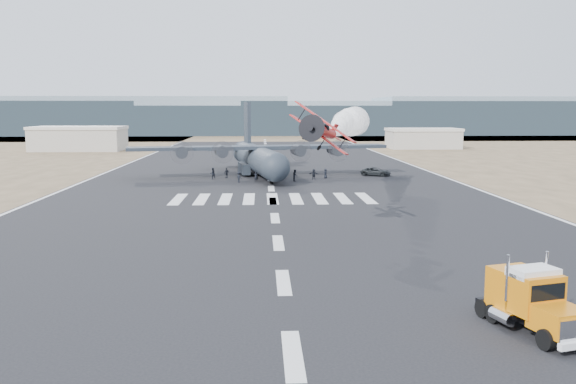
{
  "coord_description": "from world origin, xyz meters",
  "views": [
    {
      "loc": [
        -1.41,
        -26.95,
        11.29
      ],
      "look_at": [
        0.96,
        26.78,
        4.0
      ],
      "focal_mm": 38.0,
      "sensor_mm": 36.0,
      "label": 1
    }
  ],
  "objects": [
    {
      "name": "ground",
      "position": [
        0.0,
        0.0,
        0.0
      ],
      "size": [
        500.0,
        500.0,
        0.0
      ],
      "primitive_type": "plane",
      "color": "black",
      "rests_on": "ground"
    },
    {
      "name": "crew_a",
      "position": [
        1.0,
        74.11,
        0.78
      ],
      "size": [
        0.69,
        0.73,
        1.56
      ],
      "primitive_type": "imported",
      "rotation": [
        0.0,
        0.0,
        4.18
      ],
      "color": "black",
      "rests_on": "ground"
    },
    {
      "name": "crew_e",
      "position": [
        9.24,
        73.05,
        0.79
      ],
      "size": [
        0.8,
        0.91,
        1.59
      ],
      "primitive_type": "imported",
      "rotation": [
        0.0,
        0.0,
        4.18
      ],
      "color": "black",
      "rests_on": "ground"
    },
    {
      "name": "aerobatic_biplane",
      "position": [
        4.24,
        29.58,
        9.35
      ],
      "size": [
        5.91,
        6.37,
        5.12
      ],
      "rotation": [
        0.0,
        0.58,
        -0.23
      ],
      "color": "red"
    },
    {
      "name": "crew_d",
      "position": [
        -7.18,
        74.06,
        0.84
      ],
      "size": [
        1.07,
        1.02,
        1.67
      ],
      "primitive_type": "imported",
      "rotation": [
        0.0,
        0.0,
        3.84
      ],
      "color": "black",
      "rests_on": "ground"
    },
    {
      "name": "ridge_seg_c",
      "position": [
        -65.0,
        260.0,
        8.5
      ],
      "size": [
        150.0,
        50.0,
        17.0
      ],
      "primitive_type": "cube",
      "color": "gray",
      "rests_on": "ground"
    },
    {
      "name": "crew_f",
      "position": [
        7.13,
        71.46,
        0.84
      ],
      "size": [
        1.62,
        0.71,
        1.69
      ],
      "primitive_type": "imported",
      "rotation": [
        0.0,
        0.0,
        6.15
      ],
      "color": "black",
      "rests_on": "ground"
    },
    {
      "name": "crew_h",
      "position": [
        -9.36,
        72.41,
        0.94
      ],
      "size": [
        1.07,
        0.92,
        1.88
      ],
      "primitive_type": "imported",
      "rotation": [
        0.0,
        0.0,
        3.62
      ],
      "color": "black",
      "rests_on": "ground"
    },
    {
      "name": "crew_b",
      "position": [
        3.96,
        69.0,
        0.94
      ],
      "size": [
        0.72,
        1.0,
        1.87
      ],
      "primitive_type": "imported",
      "rotation": [
        0.0,
        0.0,
        1.38
      ],
      "color": "black",
      "rests_on": "ground"
    },
    {
      "name": "ridge_seg_f",
      "position": [
        130.0,
        260.0,
        8.5
      ],
      "size": [
        150.0,
        50.0,
        17.0
      ],
      "primitive_type": "cube",
      "color": "gray",
      "rests_on": "ground"
    },
    {
      "name": "ridge_seg_e",
      "position": [
        65.0,
        260.0,
        7.5
      ],
      "size": [
        150.0,
        50.0,
        15.0
      ],
      "primitive_type": "cube",
      "color": "gray",
      "rests_on": "ground"
    },
    {
      "name": "crew_c",
      "position": [
        -4.89,
        67.68,
        0.85
      ],
      "size": [
        1.13,
        1.14,
        1.7
      ],
      "primitive_type": "imported",
      "rotation": [
        0.0,
        0.0,
        2.35
      ],
      "color": "black",
      "rests_on": "ground"
    },
    {
      "name": "smoke_trail",
      "position": [
        10.75,
        57.07,
        9.59
      ],
      "size": [
        9.9,
        33.58,
        4.32
      ],
      "rotation": [
        0.0,
        0.0,
        -0.23
      ],
      "color": "white"
    },
    {
      "name": "ridge_seg_d",
      "position": [
        0.0,
        260.0,
        6.5
      ],
      "size": [
        150.0,
        50.0,
        13.0
      ],
      "primitive_type": "cube",
      "color": "gray",
      "rests_on": "ground"
    },
    {
      "name": "semi_truck",
      "position": [
        12.35,
        2.6,
        1.64
      ],
      "size": [
        4.08,
        7.6,
        3.34
      ],
      "rotation": [
        0.0,
        0.0,
        0.28
      ],
      "color": "black",
      "rests_on": "ground"
    },
    {
      "name": "support_vehicle",
      "position": [
        18.27,
        76.3,
        0.71
      ],
      "size": [
        5.63,
        4.16,
        1.42
      ],
      "primitive_type": "imported",
      "rotation": [
        0.0,
        0.0,
        1.17
      ],
      "color": "black",
      "rests_on": "ground"
    },
    {
      "name": "runway_markings",
      "position": [
        0.0,
        60.0,
        0.01
      ],
      "size": [
        60.0,
        260.0,
        0.01
      ],
      "primitive_type": null,
      "color": "silver",
      "rests_on": "ground"
    },
    {
      "name": "scrub_far",
      "position": [
        0.0,
        230.0,
        0.0
      ],
      "size": [
        500.0,
        80.0,
        0.0
      ],
      "primitive_type": "cube",
      "color": "brown",
      "rests_on": "ground"
    },
    {
      "name": "hangar_left",
      "position": [
        -52.0,
        145.0,
        3.41
      ],
      "size": [
        24.5,
        14.5,
        6.7
      ],
      "color": "#A59F93",
      "rests_on": "ground"
    },
    {
      "name": "crew_g",
      "position": [
        -2.26,
        68.22,
        0.83
      ],
      "size": [
        0.65,
        0.55,
        1.67
      ],
      "primitive_type": "imported",
      "rotation": [
        0.0,
        0.0,
        3.22
      ],
      "color": "black",
      "rests_on": "ground"
    },
    {
      "name": "transport_aircraft",
      "position": [
        -2.01,
        78.62,
        3.28
      ],
      "size": [
        44.03,
        36.09,
        12.72
      ],
      "rotation": [
        0.0,
        0.0,
        0.17
      ],
      "color": "black",
      "rests_on": "ground"
    },
    {
      "name": "hangar_right",
      "position": [
        46.0,
        150.0,
        3.01
      ],
      "size": [
        20.5,
        12.5,
        5.9
      ],
      "color": "#A59F93",
      "rests_on": "ground"
    }
  ]
}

